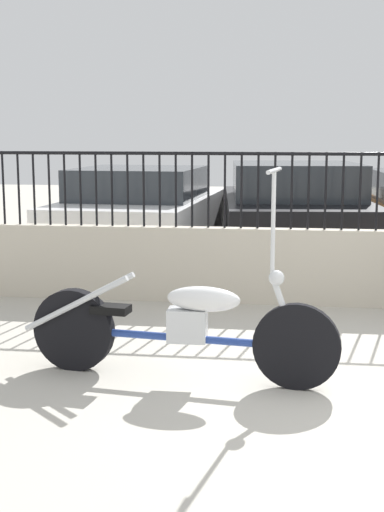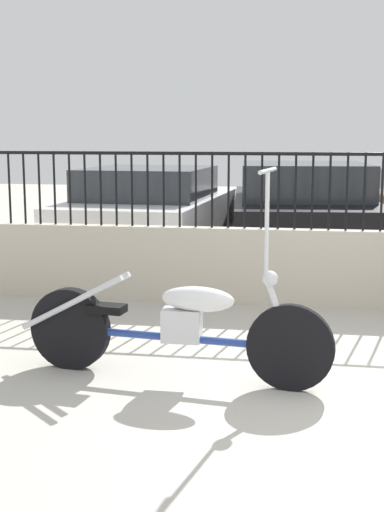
# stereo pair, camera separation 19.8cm
# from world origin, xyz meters

# --- Properties ---
(motorcycle_blue) EXTENTS (2.35, 0.59, 1.55)m
(motorcycle_blue) POSITION_xyz_m (-1.92, 0.45, 0.40)
(motorcycle_blue) COLOR black
(motorcycle_blue) RESTS_ON ground_plane
(car_white) EXTENTS (2.04, 4.00, 1.31)m
(car_white) POSITION_xyz_m (-3.13, 5.45, 0.67)
(car_white) COLOR black
(car_white) RESTS_ON ground_plane
(car_black) EXTENTS (2.20, 4.10, 1.39)m
(car_black) POSITION_xyz_m (-0.99, 5.40, 0.70)
(car_black) COLOR black
(car_black) RESTS_ON ground_plane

